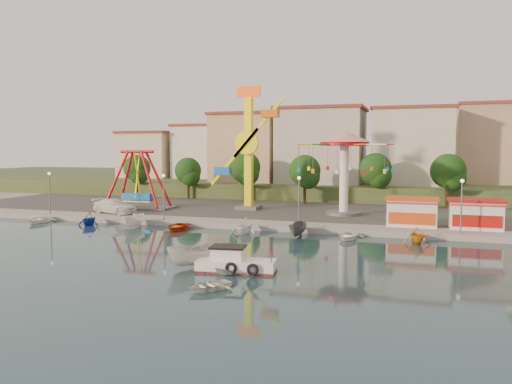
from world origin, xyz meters
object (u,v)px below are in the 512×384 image
at_px(cabin_motorboat, 235,264).
at_px(rowboat_a, 222,266).
at_px(pirate_ship_ride, 138,181).
at_px(kamikaze_tower, 251,151).
at_px(van, 115,206).
at_px(wave_swinger, 344,154).
at_px(skiff, 196,255).

xyz_separation_m(cabin_motorboat, rowboat_a, (-0.81, -0.36, -0.14)).
distance_m(pirate_ship_ride, cabin_motorboat, 36.64).
distance_m(pirate_ship_ride, kamikaze_tower, 16.17).
distance_m(kamikaze_tower, rowboat_a, 32.92).
relative_size(kamikaze_tower, van, 2.62).
height_order(kamikaze_tower, van, kamikaze_tower).
distance_m(wave_swinger, cabin_motorboat, 30.19).
distance_m(rowboat_a, van, 32.03).
relative_size(pirate_ship_ride, van, 1.59).
xyz_separation_m(pirate_ship_ride, wave_swinger, (27.99, 1.76, 3.80)).
bearing_deg(rowboat_a, cabin_motorboat, -20.28).
relative_size(pirate_ship_ride, kamikaze_tower, 0.61).
bearing_deg(wave_swinger, van, -165.13).
bearing_deg(wave_swinger, cabin_motorboat, -97.36).
relative_size(wave_swinger, rowboat_a, 3.08).
bearing_deg(van, wave_swinger, -60.16).
height_order(rowboat_a, van, van).
relative_size(pirate_ship_ride, cabin_motorboat, 1.71).
distance_m(skiff, van, 29.84).
height_order(rowboat_a, skiff, skiff).
relative_size(wave_swinger, cabin_motorboat, 1.99).
height_order(kamikaze_tower, cabin_motorboat, kamikaze_tower).
xyz_separation_m(wave_swinger, rowboat_a, (-4.56, -29.32, -7.81)).
height_order(wave_swinger, cabin_motorboat, wave_swinger).
height_order(wave_swinger, rowboat_a, wave_swinger).
xyz_separation_m(kamikaze_tower, cabin_motorboat, (8.95, -30.50, -7.95)).
bearing_deg(rowboat_a, kamikaze_tower, 60.88).
relative_size(rowboat_a, van, 0.60).
relative_size(kamikaze_tower, skiff, 3.59).
height_order(kamikaze_tower, wave_swinger, kamikaze_tower).
xyz_separation_m(cabin_motorboat, van, (-24.14, 21.56, 0.99)).
bearing_deg(wave_swinger, pirate_ship_ride, -176.41).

